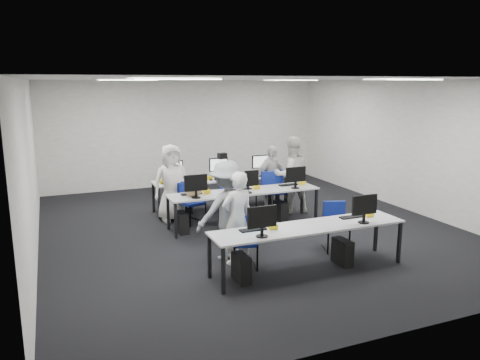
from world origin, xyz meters
name	(u,v)px	position (x,y,z in m)	size (l,w,h in m)	color
room	(248,156)	(0.00, 0.00, 1.50)	(9.00, 9.02, 3.00)	black
ceiling_panels	(249,80)	(0.00, 0.00, 2.98)	(5.20, 4.60, 0.02)	white
desk_front	(309,229)	(0.00, -2.40, 0.68)	(3.20, 0.70, 0.73)	#B3B5B8
desk_mid	(244,193)	(0.00, 0.20, 0.68)	(3.20, 0.70, 0.73)	#B3B5B8
desk_back	(221,180)	(0.00, 1.60, 0.68)	(3.20, 0.70, 0.73)	#B3B5B8
equipment_front	(298,251)	(-0.19, -2.42, 0.36)	(2.51, 0.41, 1.19)	#0D66AB
equipment_mid	(236,209)	(-0.19, 0.18, 0.36)	(2.91, 0.41, 1.19)	white
equipment_back	(229,193)	(0.19, 1.62, 0.36)	(2.91, 0.41, 1.19)	white
chair_0	(244,252)	(-0.88, -1.89, 0.26)	(0.50, 0.53, 0.81)	navy
chair_1	(336,235)	(0.93, -1.78, 0.27)	(0.54, 0.56, 0.85)	navy
chair_2	(193,210)	(-0.96, 0.76, 0.27)	(0.52, 0.54, 0.85)	navy
chair_3	(232,205)	(-0.05, 0.80, 0.28)	(0.50, 0.53, 0.90)	navy
chair_4	(275,199)	(1.07, 0.88, 0.30)	(0.56, 0.59, 0.94)	navy
chair_5	(183,207)	(-1.08, 1.11, 0.27)	(0.52, 0.54, 0.86)	navy
chair_6	(234,202)	(0.15, 1.14, 0.26)	(0.47, 0.50, 0.82)	navy
chair_7	(268,198)	(0.94, 1.01, 0.31)	(0.55, 0.58, 0.97)	navy
handbag	(193,190)	(-1.12, 0.13, 0.88)	(0.35, 0.23, 0.29)	tan
student_0	(237,218)	(-0.93, -1.70, 0.77)	(0.56, 0.37, 1.55)	beige
student_1	(291,175)	(1.37, 0.72, 0.87)	(0.85, 0.66, 1.74)	beige
student_2	(172,183)	(-1.31, 1.10, 0.83)	(0.81, 0.53, 1.65)	beige
student_3	(271,178)	(1.07, 1.14, 0.75)	(0.88, 0.37, 1.50)	beige
photographer	(228,211)	(-1.00, -1.45, 0.84)	(1.09, 0.62, 1.68)	slate
dslr_camera	(222,156)	(-1.03, -1.27, 1.74)	(0.14, 0.18, 0.10)	black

